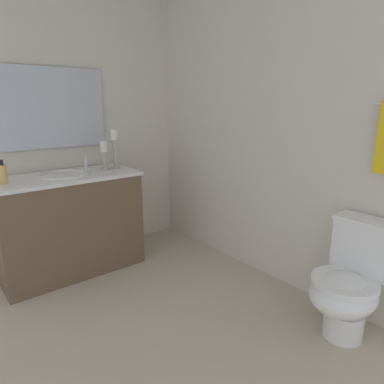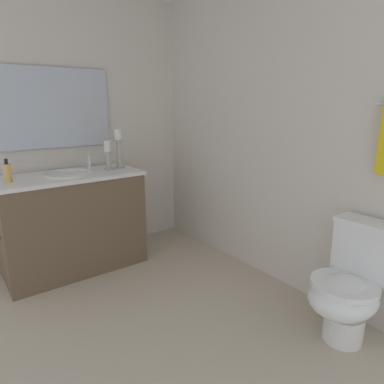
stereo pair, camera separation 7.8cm
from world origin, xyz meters
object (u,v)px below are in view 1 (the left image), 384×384
Objects in this scene: vanity_cabinet at (69,223)px; toilet at (349,283)px; candle_holder_tall at (115,148)px; mirror at (47,108)px; sink_basin at (65,179)px; soap_bottle at (3,174)px; candle_holder_short at (104,155)px.

vanity_cabinet reaches higher than toilet.
mirror is at bearing -119.64° from candle_holder_tall.
toilet is (2.27, 1.02, -1.04)m from mirror.
sink_basin is at bearing 0.20° from mirror.
mirror reaches higher than vanity_cabinet.
vanity_cabinet is at bearing -0.01° from mirror.
soap_bottle reaches higher than vanity_cabinet.
sink_basin is 0.64m from mirror.
mirror reaches higher than soap_bottle.
sink_basin is at bearing -88.96° from candle_holder_tall.
mirror is 5.61× the size of soap_bottle.
sink_basin is 2.23× the size of soap_bottle.
mirror is 1.35× the size of toilet.
vanity_cabinet is 2.97× the size of sink_basin.
vanity_cabinet is at bearing -90.00° from sink_basin.
sink_basin is 0.40× the size of mirror.
soap_bottle is at bearing -142.85° from toilet.
vanity_cabinet is 1.18× the size of mirror.
candle_holder_tall is at bearing 91.04° from sink_basin.
mirror is 0.73m from soap_bottle.
candle_holder_tall is 0.95m from soap_bottle.
mirror is at bearing -128.22° from candle_holder_short.
candle_holder_tall is 1.36× the size of candle_holder_short.
mirror reaches higher than candle_holder_tall.
sink_basin is (-0.00, 0.00, 0.39)m from vanity_cabinet.
soap_bottle is at bearing -87.31° from candle_holder_tall.
candle_holder_tall is at bearing 97.52° from candle_holder_short.
toilet is at bearing 27.13° from vanity_cabinet.
soap_bottle is (0.04, -0.94, -0.12)m from candle_holder_tall.
candle_holder_short is at bearing 92.03° from soap_bottle.
sink_basin is at bearing -91.00° from candle_holder_short.
sink_basin is 1.13× the size of candle_holder_tall.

